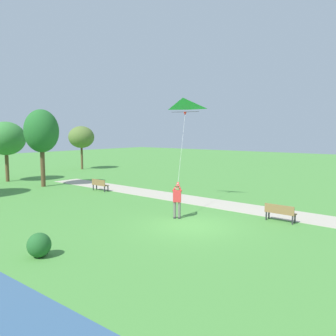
# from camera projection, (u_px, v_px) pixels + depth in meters

# --- Properties ---
(ground_plane) EXTENTS (120.00, 120.00, 0.00)m
(ground_plane) POSITION_uv_depth(u_px,v_px,m) (191.00, 226.00, 16.48)
(ground_plane) COLOR #4C8E3D
(walkway_path) EXTENTS (3.05, 32.04, 0.02)m
(walkway_path) POSITION_uv_depth(u_px,v_px,m) (213.00, 203.00, 21.75)
(walkway_path) COLOR #B7AD99
(walkway_path) RESTS_ON ground
(person_kite_flyer) EXTENTS (0.62, 0.53, 1.83)m
(person_kite_flyer) POSITION_uv_depth(u_px,v_px,m) (177.00, 198.00, 17.88)
(person_kite_flyer) COLOR #232328
(person_kite_flyer) RESTS_ON ground
(flying_kite) EXTENTS (3.63, 2.94, 4.61)m
(flying_kite) POSITION_uv_depth(u_px,v_px,m) (183.00, 107.00, 21.23)
(flying_kite) COLOR green
(park_bench_near_walkway) EXTENTS (0.47, 1.51, 0.88)m
(park_bench_near_walkway) POSITION_uv_depth(u_px,v_px,m) (280.00, 212.00, 17.22)
(park_bench_near_walkway) COLOR olive
(park_bench_near_walkway) RESTS_ON ground
(park_bench_far_walkway) EXTENTS (0.47, 1.51, 0.88)m
(park_bench_far_walkway) POSITION_uv_depth(u_px,v_px,m) (100.00, 184.00, 26.20)
(park_bench_far_walkway) COLOR olive
(park_bench_far_walkway) RESTS_ON ground
(tree_lakeside_near) EXTENTS (2.97, 3.03, 5.10)m
(tree_lakeside_near) POSITION_uv_depth(u_px,v_px,m) (81.00, 137.00, 40.99)
(tree_lakeside_near) COLOR brown
(tree_lakeside_near) RESTS_ON ground
(tree_treeline_left) EXTENTS (2.70, 2.79, 6.23)m
(tree_treeline_left) POSITION_uv_depth(u_px,v_px,m) (41.00, 131.00, 27.90)
(tree_treeline_left) COLOR brown
(tree_treeline_left) RESTS_ON ground
(tree_lakeside_far) EXTENTS (3.38, 3.40, 5.34)m
(tree_lakeside_far) POSITION_uv_depth(u_px,v_px,m) (6.00, 139.00, 30.84)
(tree_lakeside_far) COLOR brown
(tree_lakeside_far) RESTS_ON ground
(lakeside_shrub) EXTENTS (0.85, 0.84, 0.88)m
(lakeside_shrub) POSITION_uv_depth(u_px,v_px,m) (39.00, 245.00, 12.39)
(lakeside_shrub) COLOR #236028
(lakeside_shrub) RESTS_ON ground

